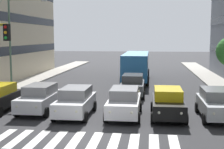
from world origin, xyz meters
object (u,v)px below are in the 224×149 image
(car_0, at_px, (217,103))
(car_2, at_px, (124,102))
(street_lamp_right, at_px, (16,34))
(car_4, at_px, (40,98))
(car_1, at_px, (168,103))
(bus_behind_traffic, at_px, (136,64))
(car_row2_0, at_px, (133,85))
(car_3, at_px, (75,101))

(car_0, height_order, car_2, same)
(street_lamp_right, bearing_deg, car_4, 122.67)
(car_1, height_order, bus_behind_traffic, bus_behind_traffic)
(car_0, relative_size, bus_behind_traffic, 0.42)
(car_4, height_order, car_row2_0, same)
(car_0, xyz_separation_m, car_row2_0, (5.28, -6.63, 0.00))
(car_0, relative_size, car_row2_0, 1.00)
(car_0, bearing_deg, car_row2_0, -51.48)
(car_3, relative_size, bus_behind_traffic, 0.42)
(car_2, xyz_separation_m, car_4, (5.45, -0.69, 0.00))
(car_0, height_order, car_row2_0, same)
(car_3, relative_size, street_lamp_right, 0.56)
(car_4, xyz_separation_m, street_lamp_right, (4.45, -6.94, 4.09))
(car_0, xyz_separation_m, car_1, (2.81, 0.13, 0.00))
(car_0, xyz_separation_m, bus_behind_traffic, (5.39, -15.49, 0.97))
(bus_behind_traffic, bearing_deg, car_row2_0, 90.72)
(car_1, height_order, car_4, same)
(bus_behind_traffic, bearing_deg, car_3, 79.50)
(car_1, relative_size, car_4, 1.00)
(car_2, distance_m, car_row2_0, 6.91)
(car_0, height_order, car_4, same)
(car_3, xyz_separation_m, bus_behind_traffic, (-2.94, -15.87, 0.97))
(car_4, relative_size, bus_behind_traffic, 0.42)
(car_2, bearing_deg, car_1, -176.57)
(car_2, bearing_deg, car_3, 1.96)
(car_row2_0, bearing_deg, car_3, 66.49)
(car_row2_0, bearing_deg, car_2, 89.08)
(car_0, height_order, car_3, same)
(car_0, relative_size, car_2, 1.00)
(car_0, height_order, street_lamp_right, street_lamp_right)
(car_1, relative_size, street_lamp_right, 0.56)
(car_0, bearing_deg, car_4, -2.16)
(car_0, relative_size, car_3, 1.00)
(street_lamp_right, bearing_deg, car_row2_0, 175.87)
(car_2, xyz_separation_m, street_lamp_right, (9.91, -7.63, 4.09))
(car_2, xyz_separation_m, bus_behind_traffic, (0.00, -15.77, 0.97))
(car_3, height_order, street_lamp_right, street_lamp_right)
(car_1, height_order, car_3, same)
(car_row2_0, bearing_deg, bus_behind_traffic, -89.28)
(car_2, relative_size, street_lamp_right, 0.56)
(car_2, distance_m, car_3, 2.94)
(car_0, bearing_deg, car_3, 2.63)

